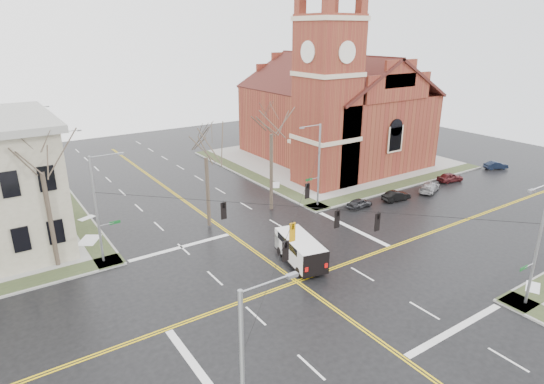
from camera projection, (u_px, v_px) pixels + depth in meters
ground at (297, 282)px, 34.96m from camera, size 120.00×120.00×0.00m
sidewalks at (297, 281)px, 34.93m from camera, size 80.00×80.00×0.17m
road_markings at (297, 281)px, 34.96m from camera, size 100.00×100.00×0.01m
church at (332, 104)px, 64.53m from camera, size 24.28×27.48×27.50m
signal_pole_ne at (318, 163)px, 48.24m from camera, size 2.75×0.22×9.00m
signal_pole_nw at (98, 207)px, 36.31m from camera, size 2.75×0.22×9.00m
signal_pole_se at (537, 242)px, 30.29m from camera, size 2.75×0.22×9.00m
signal_pole_sw at (246, 379)px, 18.35m from camera, size 2.75×0.22×9.00m
span_wires at (298, 207)px, 32.88m from camera, size 23.02×23.02×0.03m
traffic_signals at (304, 219)px, 32.61m from camera, size 8.21×8.26×1.30m
streetlight_north_a at (66, 164)px, 49.71m from camera, size 2.30×0.20×8.00m
streetlight_north_b at (38, 132)px, 65.32m from camera, size 2.30×0.20×8.00m
cargo_van at (299, 248)px, 37.52m from camera, size 3.42×6.14×2.21m
parked_car_a at (360, 203)px, 49.39m from camera, size 3.12×1.32×1.05m
parked_car_b at (396, 196)px, 51.43m from camera, size 3.55×1.55×1.14m
parked_car_c at (430, 187)px, 54.31m from camera, size 4.47×3.14×1.20m
parked_car_d at (450, 177)px, 57.85m from camera, size 3.71×1.99×1.20m
parked_car_e at (496, 165)px, 63.20m from camera, size 3.45×2.33×1.08m
tree_nw_far at (41, 165)px, 34.36m from camera, size 4.00×4.00×11.91m
tree_nw_near at (206, 153)px, 42.27m from camera, size 4.00×4.00×10.28m
tree_ne at (271, 129)px, 45.98m from camera, size 4.00×4.00×12.21m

